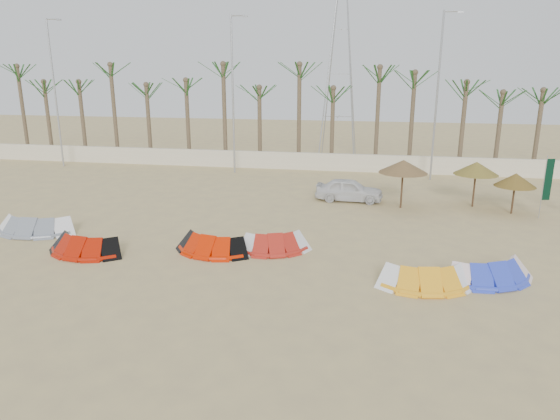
% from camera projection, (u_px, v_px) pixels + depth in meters
% --- Properties ---
extents(ground, '(120.00, 120.00, 0.00)m').
position_uv_depth(ground, '(248.00, 294.00, 17.02)').
color(ground, tan).
rests_on(ground, ground).
extents(boundary_wall, '(60.00, 0.30, 1.30)m').
position_uv_depth(boundary_wall, '(318.00, 162.00, 37.66)').
color(boundary_wall, beige).
rests_on(boundary_wall, ground).
extents(palm_line, '(52.00, 4.00, 7.70)m').
position_uv_depth(palm_line, '(331.00, 82.00, 37.38)').
color(palm_line, brown).
rests_on(palm_line, ground).
extents(lamp_a, '(1.25, 0.14, 11.00)m').
position_uv_depth(lamp_a, '(55.00, 91.00, 37.86)').
color(lamp_a, '#A5A8AD').
rests_on(lamp_a, ground).
extents(lamp_b, '(1.25, 0.14, 11.00)m').
position_uv_depth(lamp_b, '(233.00, 93.00, 35.41)').
color(lamp_b, '#A5A8AD').
rests_on(lamp_b, ground).
extents(lamp_c, '(1.25, 0.14, 11.00)m').
position_uv_depth(lamp_c, '(438.00, 94.00, 32.97)').
color(lamp_c, '#A5A8AD').
rests_on(lamp_c, ground).
extents(pylon, '(3.00, 3.00, 14.00)m').
position_uv_depth(pylon, '(337.00, 157.00, 43.34)').
color(pylon, '#A5A8AD').
rests_on(pylon, ground).
extents(kite_grey, '(3.74, 1.68, 0.90)m').
position_uv_depth(kite_grey, '(38.00, 223.00, 23.42)').
color(kite_grey, slate).
rests_on(kite_grey, ground).
extents(kite_red_left, '(3.46, 1.89, 0.90)m').
position_uv_depth(kite_red_left, '(88.00, 243.00, 20.78)').
color(kite_red_left, '#A81402').
rests_on(kite_red_left, ground).
extents(kite_red_mid, '(3.39, 2.05, 0.90)m').
position_uv_depth(kite_red_mid, '(213.00, 242.00, 20.87)').
color(kite_red_mid, red).
rests_on(kite_red_mid, ground).
extents(kite_red_right, '(3.31, 2.32, 0.90)m').
position_uv_depth(kite_red_right, '(276.00, 240.00, 21.05)').
color(kite_red_right, '#AC2116').
rests_on(kite_red_right, ground).
extents(kite_orange, '(3.47, 1.97, 0.90)m').
position_uv_depth(kite_orange, '(426.00, 273.00, 17.63)').
color(kite_orange, '#FEA81A').
rests_on(kite_orange, ground).
extents(kite_blue, '(3.71, 2.64, 0.90)m').
position_uv_depth(kite_blue, '(490.00, 268.00, 18.09)').
color(kite_blue, blue).
rests_on(kite_blue, ground).
extents(parasol_left, '(2.65, 2.65, 2.67)m').
position_uv_depth(parasol_left, '(403.00, 166.00, 26.94)').
color(parasol_left, '#4C331E').
rests_on(parasol_left, ground).
extents(parasol_mid, '(2.10, 2.10, 2.18)m').
position_uv_depth(parasol_mid, '(516.00, 180.00, 25.97)').
color(parasol_mid, '#4C331E').
rests_on(parasol_mid, ground).
extents(parasol_right, '(2.39, 2.39, 2.53)m').
position_uv_depth(parasol_right, '(476.00, 168.00, 27.21)').
color(parasol_right, '#4C331E').
rests_on(parasol_right, ground).
extents(flag_green, '(0.45, 0.12, 3.27)m').
position_uv_depth(flag_green, '(547.00, 182.00, 25.07)').
color(flag_green, '#A5A8AD').
rests_on(flag_green, ground).
extents(car, '(3.92, 1.72, 1.31)m').
position_uv_depth(car, '(349.00, 190.00, 28.83)').
color(car, silver).
rests_on(car, ground).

